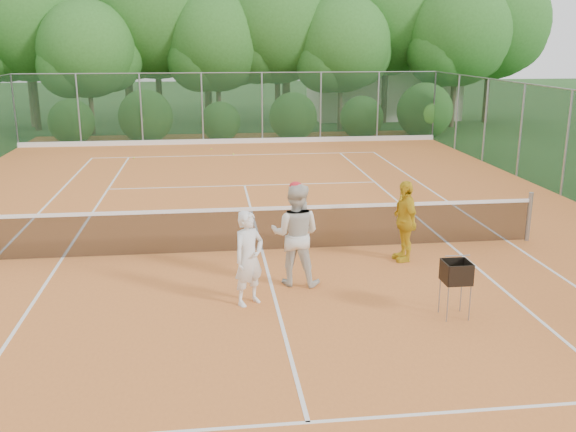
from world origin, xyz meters
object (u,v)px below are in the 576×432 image
object	(u,v)px
ball_hopper	(456,273)
player_center_grp	(296,234)
player_white	(249,258)
player_yellow	(405,221)

from	to	relation	value
ball_hopper	player_center_grp	bearing A→B (deg)	145.36
player_white	player_center_grp	size ratio (longest dim) A/B	0.85
player_center_grp	ball_hopper	distance (m)	2.94
player_center_grp	ball_hopper	size ratio (longest dim) A/B	2.04
player_white	player_yellow	size ratio (longest dim) A/B	0.99
player_yellow	ball_hopper	world-z (taller)	player_yellow
player_white	player_center_grp	xyz separation A→B (m)	(0.90, 0.83, 0.13)
player_white	player_center_grp	distance (m)	1.23
player_center_grp	player_yellow	xyz separation A→B (m)	(2.35, 1.04, -0.12)
player_white	player_center_grp	world-z (taller)	player_center_grp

